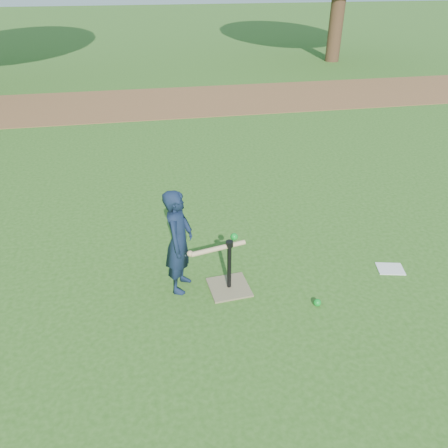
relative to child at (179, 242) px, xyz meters
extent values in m
plane|color=#285116|center=(0.36, 0.11, -0.59)|extent=(80.00, 80.00, 0.00)
cube|color=brown|center=(0.36, 7.61, -0.59)|extent=(24.00, 3.00, 0.01)
imported|color=#101C32|center=(0.00, 0.00, 0.00)|extent=(0.42, 0.50, 1.18)
sphere|color=#0C8922|center=(1.36, -0.58, -0.55)|extent=(0.08, 0.08, 0.08)
cube|color=silver|center=(2.44, -0.14, -0.59)|extent=(0.35, 0.29, 0.01)
cube|color=#796A4C|center=(0.51, -0.13, -0.58)|extent=(0.46, 0.46, 0.02)
cylinder|color=black|center=(0.51, -0.13, -0.29)|extent=(0.05, 0.05, 0.55)
cylinder|color=black|center=(0.51, -0.13, -0.01)|extent=(0.08, 0.08, 0.06)
cylinder|color=tan|center=(0.39, -0.15, -0.03)|extent=(0.60, 0.18, 0.05)
sphere|color=tan|center=(0.09, -0.19, -0.03)|extent=(0.06, 0.06, 0.06)
sphere|color=#0C8922|center=(0.58, -0.05, 0.02)|extent=(0.08, 0.08, 0.08)
cylinder|color=#382316|center=(6.86, 12.11, 1.12)|extent=(0.50, 0.50, 3.42)
camera|label=1|loc=(-0.25, -3.84, 2.49)|focal=35.00mm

